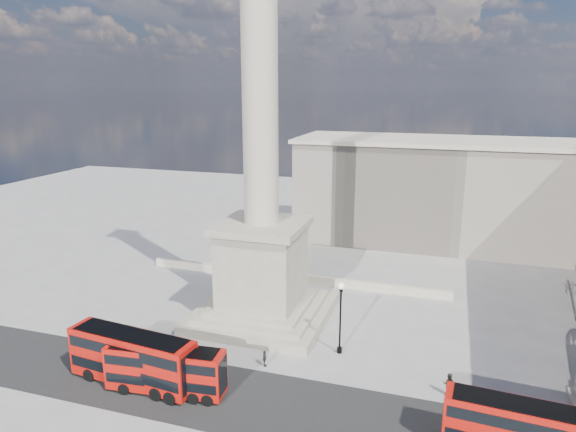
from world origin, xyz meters
The scene contains 12 objects.
ground centered at (0.00, 0.00, 0.00)m, with size 180.00×180.00×0.00m, color #9C9894.
asphalt_road centered at (5.00, -10.00, 0.00)m, with size 120.00×9.00×0.01m, color #272727.
nelsons_column centered at (0.00, 5.00, 12.92)m, with size 14.00×14.00×49.85m.
balustrade_wall centered at (0.00, 16.00, 0.55)m, with size 40.00×0.60×1.10m, color beige.
building_northeast centered at (20.00, 40.00, 8.32)m, with size 51.00×17.00×16.60m.
red_bus_a centered at (-2.55, -10.89, 2.12)m, with size 10.13×3.21×4.04m.
red_bus_b centered at (-5.83, -10.66, 2.45)m, with size 11.74×3.82×4.68m.
red_bus_c centered at (24.56, -10.49, 2.19)m, with size 10.46×3.12×4.18m.
victorian_lamp centered at (9.71, -0.17, 4.19)m, with size 0.61×0.61×7.12m.
pedestrian_walking centered at (26.10, -5.44, 0.83)m, with size 0.61×0.40×1.67m, color black.
pedestrian_standing centered at (19.67, -4.15, 0.97)m, with size 0.94×0.74×1.94m, color black.
pedestrian_crossing centered at (3.74, -4.60, 0.77)m, with size 0.90×0.37×1.53m, color black.
Camera 1 is at (18.43, -43.75, 24.82)m, focal length 32.00 mm.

